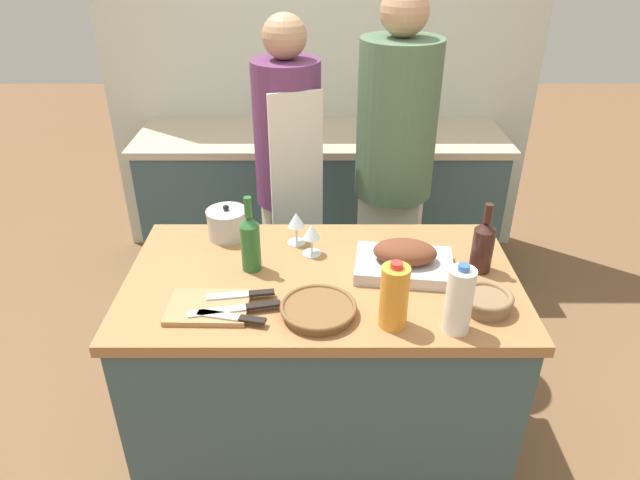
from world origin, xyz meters
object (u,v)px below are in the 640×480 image
(knife_chef, at_px, (237,308))
(knife_paring, at_px, (241,295))
(juice_jug, at_px, (392,296))
(wine_glass_left, at_px, (294,222))
(mixing_bowl, at_px, (485,300))
(wicker_basket, at_px, (317,309))
(stock_pot, at_px, (225,223))
(person_cook_guest, at_px, (392,167))
(condiment_bottle_tall, at_px, (417,114))
(milk_jug, at_px, (457,300))
(knife_bread, at_px, (232,317))
(roasting_pan, at_px, (403,260))
(person_cook_aproned, at_px, (287,176))
(wine_bottle_green, at_px, (481,245))
(cutting_board, at_px, (206,307))
(condiment_bottle_short, at_px, (402,128))
(wine_bottle_dark, at_px, (249,242))
(wine_glass_right, at_px, (310,233))

(knife_chef, distance_m, knife_paring, 0.08)
(juice_jug, height_order, wine_glass_left, juice_jug)
(knife_paring, bearing_deg, mixing_bowl, -3.48)
(wicker_basket, height_order, stock_pot, stock_pot)
(wicker_basket, bearing_deg, mixing_bowl, 3.49)
(knife_paring, relative_size, person_cook_guest, 0.13)
(wicker_basket, xyz_separation_m, condiment_bottle_tall, (0.58, 1.75, 0.09))
(milk_jug, height_order, knife_bread, milk_jug)
(knife_bread, bearing_deg, milk_jug, -2.73)
(roasting_pan, height_order, wicker_basket, roasting_pan)
(roasting_pan, xyz_separation_m, knife_chef, (-0.56, -0.25, -0.03))
(milk_jug, relative_size, person_cook_aproned, 0.14)
(wicker_basket, xyz_separation_m, person_cook_guest, (0.35, 1.00, 0.07))
(wine_glass_left, height_order, knife_chef, wine_glass_left)
(juice_jug, bearing_deg, wine_bottle_green, 42.18)
(wine_glass_left, bearing_deg, cutting_board, -122.20)
(wine_bottle_green, distance_m, condiment_bottle_short, 1.26)
(stock_pot, bearing_deg, condiment_bottle_tall, 53.01)
(juice_jug, xyz_separation_m, knife_bread, (-0.49, 0.01, -0.09))
(milk_jug, xyz_separation_m, wine_glass_left, (-0.51, 0.53, -0.02))
(knife_bread, bearing_deg, person_cook_guest, 59.56)
(wine_bottle_dark, height_order, person_cook_guest, person_cook_guest)
(roasting_pan, height_order, milk_jug, milk_jug)
(knife_bread, bearing_deg, juice_jug, -1.05)
(person_cook_aproned, bearing_deg, condiment_bottle_short, 21.85)
(mixing_bowl, bearing_deg, person_cook_guest, 101.35)
(wine_bottle_green, xyz_separation_m, person_cook_guest, (-0.23, 0.73, -0.01))
(milk_jug, bearing_deg, knife_bread, 177.27)
(knife_bread, relative_size, person_cook_aproned, 0.14)
(mixing_bowl, bearing_deg, milk_jug, -138.46)
(person_cook_guest, bearing_deg, knife_bread, -104.43)
(condiment_bottle_short, bearing_deg, person_cook_guest, -102.07)
(juice_jug, bearing_deg, stock_pot, 136.45)
(knife_paring, bearing_deg, roasting_pan, 17.52)
(wine_bottle_dark, distance_m, wine_glass_right, 0.24)
(mixing_bowl, xyz_separation_m, knife_bread, (-0.80, -0.07, -0.01))
(cutting_board, relative_size, knife_paring, 1.16)
(stock_pot, distance_m, wine_glass_right, 0.36)
(cutting_board, distance_m, knife_chef, 0.10)
(wicker_basket, bearing_deg, wine_bottle_green, 24.65)
(wine_glass_left, distance_m, person_cook_aproned, 0.56)
(wine_bottle_green, bearing_deg, wine_bottle_dark, 179.46)
(knife_bread, bearing_deg, wicker_basket, 8.89)
(juice_jug, bearing_deg, condiment_bottle_tall, 79.04)
(juice_jug, xyz_separation_m, person_cook_aproned, (-0.37, 1.07, -0.06))
(milk_jug, relative_size, condiment_bottle_tall, 1.22)
(wine_glass_left, relative_size, person_cook_guest, 0.07)
(person_cook_aproned, xyz_separation_m, person_cook_guest, (0.49, -0.02, 0.05))
(stock_pot, distance_m, juice_jug, 0.81)
(mixing_bowl, relative_size, wine_bottle_green, 0.65)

